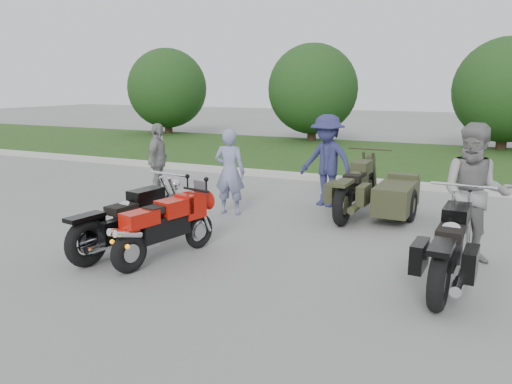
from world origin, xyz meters
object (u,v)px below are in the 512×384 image
at_px(person_grey, 474,194).
at_px(person_back, 158,160).
at_px(cruiser_left, 128,223).
at_px(cruiser_sidecar, 379,194).
at_px(sportbike_red, 164,225).
at_px(person_denim, 327,161).
at_px(cruiser_right, 450,250).
at_px(person_stripe, 230,172).

xyz_separation_m(person_grey, person_back, (-6.36, 1.60, -0.16)).
bearing_deg(cruiser_left, cruiser_sidecar, 58.56).
relative_size(sportbike_red, person_denim, 0.98).
xyz_separation_m(cruiser_right, cruiser_sidecar, (-1.41, 2.83, -0.02)).
distance_m(person_denim, person_back, 3.65).
bearing_deg(person_stripe, person_grey, 161.41).
distance_m(cruiser_sidecar, person_grey, 2.42).
relative_size(sportbike_red, cruiser_sidecar, 0.72).
height_order(person_grey, person_denim, person_grey).
relative_size(cruiser_left, person_stripe, 1.40).
relative_size(cruiser_left, person_back, 1.42).
bearing_deg(cruiser_right, cruiser_left, -168.53).
bearing_deg(cruiser_sidecar, cruiser_left, -129.00).
height_order(cruiser_left, cruiser_sidecar, cruiser_sidecar).
bearing_deg(sportbike_red, cruiser_right, 24.08).
bearing_deg(person_back, person_grey, -118.74).
xyz_separation_m(sportbike_red, person_back, (-2.49, 3.36, 0.29)).
relative_size(sportbike_red, cruiser_left, 0.79).
bearing_deg(person_grey, cruiser_left, -159.63).
bearing_deg(cruiser_right, person_back, 160.06).
height_order(person_stripe, person_grey, person_grey).
distance_m(sportbike_red, cruiser_right, 3.74).
relative_size(cruiser_right, person_grey, 1.25).
xyz_separation_m(person_stripe, person_back, (-2.14, 0.72, -0.01)).
relative_size(cruiser_right, person_back, 1.51).
height_order(person_grey, person_back, person_grey).
bearing_deg(person_back, person_denim, -94.03).
bearing_deg(cruiser_right, person_grey, 83.62).
bearing_deg(cruiser_left, sportbike_red, 3.55).
bearing_deg(sportbike_red, person_denim, 88.46).
xyz_separation_m(cruiser_sidecar, person_back, (-4.75, -0.14, 0.34)).
bearing_deg(sportbike_red, cruiser_sidecar, 70.89).
height_order(cruiser_left, person_stripe, person_stripe).
bearing_deg(cruiser_right, sportbike_red, -166.07).
bearing_deg(person_stripe, person_denim, -143.11).
xyz_separation_m(cruiser_left, person_back, (-1.80, 3.29, 0.35)).
distance_m(cruiser_right, cruiser_sidecar, 3.17).
relative_size(person_grey, person_back, 1.21).
bearing_deg(person_grey, person_back, 165.88).
xyz_separation_m(cruiser_right, person_denim, (-2.57, 3.36, 0.44)).
relative_size(cruiser_right, person_stripe, 1.49).
height_order(sportbike_red, person_denim, person_denim).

